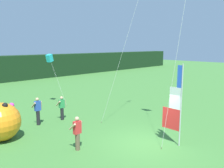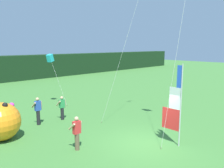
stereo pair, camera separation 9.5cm
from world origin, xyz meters
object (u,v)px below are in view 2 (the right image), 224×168
(person_mid_field, at_px, (77,132))
(inflatable_balloon, at_px, (1,121))
(banner_flag, at_px, (175,107))
(person_near_banner, at_px, (38,110))
(kite_cyan_box_0, at_px, (50,58))
(person_far_left, at_px, (62,107))

(person_mid_field, relative_size, inflatable_balloon, 0.80)
(banner_flag, xyz_separation_m, person_near_banner, (-3.44, 7.43, -1.01))
(banner_flag, bearing_deg, inflatable_balloon, 131.92)
(person_near_banner, distance_m, kite_cyan_box_0, 5.83)
(person_far_left, xyz_separation_m, inflatable_balloon, (-4.09, -0.67, 0.16))
(person_near_banner, xyz_separation_m, kite_cyan_box_0, (3.21, 3.89, 2.92))
(person_far_left, distance_m, inflatable_balloon, 4.15)
(banner_flag, xyz_separation_m, kite_cyan_box_0, (-0.23, 11.31, 1.91))
(person_near_banner, height_order, person_mid_field, person_near_banner)
(person_mid_field, bearing_deg, person_far_left, 65.57)
(banner_flag, distance_m, kite_cyan_box_0, 11.48)
(banner_flag, height_order, person_near_banner, banner_flag)
(banner_flag, bearing_deg, person_mid_field, 142.97)
(person_far_left, height_order, kite_cyan_box_0, kite_cyan_box_0)
(banner_flag, bearing_deg, kite_cyan_box_0, 91.17)
(kite_cyan_box_0, bearing_deg, person_near_banner, -129.54)
(inflatable_balloon, bearing_deg, person_far_left, 9.31)
(person_mid_field, height_order, inflatable_balloon, inflatable_balloon)
(person_far_left, relative_size, kite_cyan_box_0, 0.38)
(person_far_left, bearing_deg, kite_cyan_box_0, 68.60)
(person_mid_field, relative_size, kite_cyan_box_0, 0.39)
(inflatable_balloon, bearing_deg, kite_cyan_box_0, 39.78)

